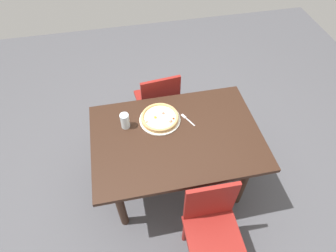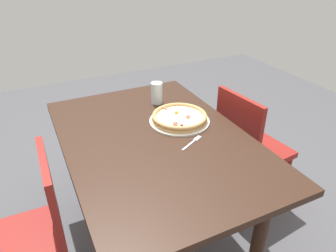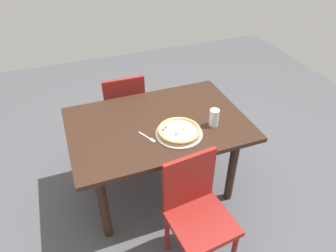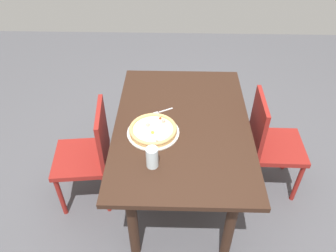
{
  "view_description": "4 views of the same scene",
  "coord_description": "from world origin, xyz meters",
  "px_view_note": "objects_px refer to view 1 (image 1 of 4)",
  "views": [
    {
      "loc": [
        -0.35,
        -1.36,
        2.55
      ],
      "look_at": [
        -0.05,
        0.1,
        0.76
      ],
      "focal_mm": 30.27,
      "sensor_mm": 36.0,
      "label": 1
    },
    {
      "loc": [
        1.3,
        -0.55,
        1.61
      ],
      "look_at": [
        -0.05,
        0.1,
        0.76
      ],
      "focal_mm": 33.46,
      "sensor_mm": 36.0,
      "label": 2
    },
    {
      "loc": [
        0.61,
        1.84,
        2.16
      ],
      "look_at": [
        -0.05,
        0.1,
        0.76
      ],
      "focal_mm": 33.1,
      "sensor_mm": 36.0,
      "label": 3
    },
    {
      "loc": [
        -1.73,
        0.05,
        2.22
      ],
      "look_at": [
        -0.05,
        0.1,
        0.76
      ],
      "focal_mm": 35.33,
      "sensor_mm": 36.0,
      "label": 4
    }
  ],
  "objects_px": {
    "dining_table": "(176,143)",
    "pizza": "(160,117)",
    "chair_far": "(158,102)",
    "plate": "(160,119)",
    "drinking_glass": "(125,121)",
    "fork": "(187,119)",
    "chair_near": "(212,227)"
  },
  "relations": [
    {
      "from": "plate",
      "to": "pizza",
      "type": "bearing_deg",
      "value": -32.66
    },
    {
      "from": "dining_table",
      "to": "drinking_glass",
      "type": "height_order",
      "value": "drinking_glass"
    },
    {
      "from": "pizza",
      "to": "fork",
      "type": "distance_m",
      "value": 0.23
    },
    {
      "from": "dining_table",
      "to": "chair_far",
      "type": "relative_size",
      "value": 1.59
    },
    {
      "from": "chair_far",
      "to": "plate",
      "type": "bearing_deg",
      "value": -103.61
    },
    {
      "from": "chair_near",
      "to": "fork",
      "type": "distance_m",
      "value": 0.88
    },
    {
      "from": "plate",
      "to": "drinking_glass",
      "type": "relative_size",
      "value": 2.54
    },
    {
      "from": "chair_near",
      "to": "drinking_glass",
      "type": "distance_m",
      "value": 1.06
    },
    {
      "from": "chair_far",
      "to": "fork",
      "type": "bearing_deg",
      "value": -78.88
    },
    {
      "from": "chair_far",
      "to": "dining_table",
      "type": "bearing_deg",
      "value": -93.04
    },
    {
      "from": "pizza",
      "to": "chair_far",
      "type": "bearing_deg",
      "value": 82.5
    },
    {
      "from": "chair_near",
      "to": "drinking_glass",
      "type": "height_order",
      "value": "drinking_glass"
    },
    {
      "from": "chair_far",
      "to": "plate",
      "type": "xyz_separation_m",
      "value": [
        -0.06,
        -0.48,
        0.28
      ]
    },
    {
      "from": "chair_near",
      "to": "pizza",
      "type": "bearing_deg",
      "value": -74.79
    },
    {
      "from": "dining_table",
      "to": "fork",
      "type": "xyz_separation_m",
      "value": [
        0.13,
        0.16,
        0.11
      ]
    },
    {
      "from": "chair_far",
      "to": "pizza",
      "type": "xyz_separation_m",
      "value": [
        -0.06,
        -0.48,
        0.3
      ]
    },
    {
      "from": "drinking_glass",
      "to": "chair_far",
      "type": "bearing_deg",
      "value": 54.56
    },
    {
      "from": "dining_table",
      "to": "pizza",
      "type": "height_order",
      "value": "pizza"
    },
    {
      "from": "chair_near",
      "to": "plate",
      "type": "bearing_deg",
      "value": -74.77
    },
    {
      "from": "dining_table",
      "to": "drinking_glass",
      "type": "relative_size",
      "value": 10.01
    },
    {
      "from": "fork",
      "to": "drinking_glass",
      "type": "relative_size",
      "value": 1.12
    },
    {
      "from": "dining_table",
      "to": "chair_far",
      "type": "distance_m",
      "value": 0.7
    },
    {
      "from": "chair_far",
      "to": "fork",
      "type": "distance_m",
      "value": 0.61
    },
    {
      "from": "chair_near",
      "to": "pizza",
      "type": "xyz_separation_m",
      "value": [
        -0.22,
        0.87,
        0.3
      ]
    },
    {
      "from": "plate",
      "to": "fork",
      "type": "height_order",
      "value": "plate"
    },
    {
      "from": "chair_near",
      "to": "chair_far",
      "type": "relative_size",
      "value": 1.0
    },
    {
      "from": "dining_table",
      "to": "plate",
      "type": "relative_size",
      "value": 3.94
    },
    {
      "from": "dining_table",
      "to": "fork",
      "type": "distance_m",
      "value": 0.23
    },
    {
      "from": "chair_near",
      "to": "fork",
      "type": "xyz_separation_m",
      "value": [
        0.0,
        0.83,
        0.27
      ]
    },
    {
      "from": "dining_table",
      "to": "fork",
      "type": "relative_size",
      "value": 8.92
    },
    {
      "from": "plate",
      "to": "dining_table",
      "type": "bearing_deg",
      "value": -62.79
    },
    {
      "from": "plate",
      "to": "drinking_glass",
      "type": "xyz_separation_m",
      "value": [
        -0.29,
        -0.01,
        0.06
      ]
    }
  ]
}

